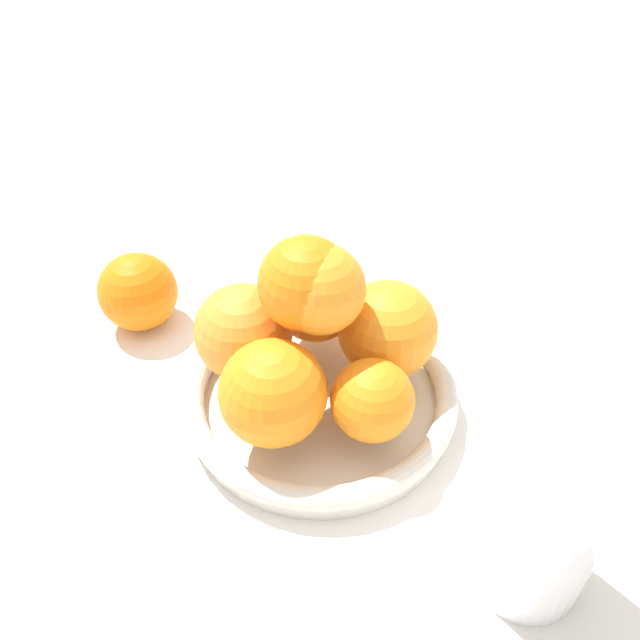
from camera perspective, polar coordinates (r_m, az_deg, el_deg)
ground_plane at (r=0.55m, az=0.00°, el=-7.88°), size 4.00×4.00×0.00m
fruit_bowl at (r=0.54m, az=0.00°, el=-6.78°), size 0.23×0.23×0.03m
orange_pile at (r=0.50m, az=-0.59°, el=-0.86°), size 0.20×0.19×0.14m
stray_orange at (r=0.63m, az=-16.30°, el=2.50°), size 0.08×0.08×0.08m
drinking_glass at (r=0.44m, az=19.44°, el=-17.47°), size 0.08×0.08×0.11m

